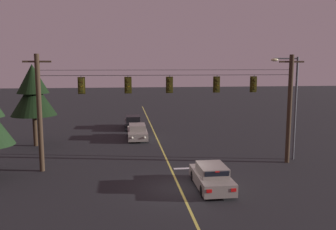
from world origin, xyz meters
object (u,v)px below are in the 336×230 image
car_waiting_near_lane (211,177)px  car_oncoming_trailing (133,122)px  tree_verge_near (33,93)px  car_oncoming_lead (137,132)px  traffic_light_leftmost (81,86)px  traffic_light_right_inner (217,85)px  traffic_light_rightmost (254,84)px  traffic_light_left_inner (128,85)px  street_lamp_corner (292,98)px  traffic_light_centre (170,85)px

car_waiting_near_lane → car_oncoming_trailing: 20.43m
tree_verge_near → car_oncoming_lead: bearing=11.7°
car_oncoming_lead → tree_verge_near: tree_verge_near is taller
traffic_light_leftmost → car_oncoming_trailing: traffic_light_leftmost is taller
traffic_light_right_inner → traffic_light_rightmost: same height
traffic_light_right_inner → car_oncoming_trailing: (-5.39, 15.42, -5.04)m
traffic_light_right_inner → car_oncoming_trailing: bearing=109.3°
car_oncoming_trailing → traffic_light_rightmost: bearing=-62.5°
car_waiting_near_lane → traffic_light_left_inner: bearing=135.0°
street_lamp_corner → tree_verge_near: size_ratio=1.07×
traffic_light_rightmost → car_waiting_near_lane: bearing=-131.5°
traffic_light_left_inner → tree_verge_near: tree_verge_near is taller
traffic_light_centre → street_lamp_corner: (9.11, 0.77, -1.09)m
traffic_light_right_inner → tree_verge_near: 16.11m
traffic_light_centre → car_oncoming_trailing: bearing=97.8°
traffic_light_centre → tree_verge_near: tree_verge_near is taller
traffic_light_leftmost → car_oncoming_trailing: size_ratio=0.28×
traffic_light_rightmost → car_oncoming_trailing: 18.10m
traffic_light_leftmost → street_lamp_corner: (14.96, 0.77, -1.09)m
traffic_light_rightmost → tree_verge_near: bearing=155.0°
car_waiting_near_lane → car_oncoming_lead: (-3.68, 14.26, -0.00)m
traffic_light_right_inner → car_oncoming_trailing: traffic_light_right_inner is taller
traffic_light_rightmost → street_lamp_corner: 3.45m
traffic_light_leftmost → car_waiting_near_lane: traffic_light_leftmost is taller
traffic_light_left_inner → tree_verge_near: 11.19m
car_oncoming_trailing → traffic_light_centre: bearing=-82.2°
car_oncoming_lead → street_lamp_corner: size_ratio=0.58×
traffic_light_rightmost → street_lamp_corner: bearing=13.7°
traffic_light_centre → tree_verge_near: bearing=144.2°
car_oncoming_lead → street_lamp_corner: bearing=-38.9°
traffic_light_leftmost → car_waiting_near_lane: bearing=-31.1°
car_oncoming_lead → street_lamp_corner: street_lamp_corner is taller
tree_verge_near → traffic_light_left_inner: bearing=-44.3°
traffic_light_centre → street_lamp_corner: street_lamp_corner is taller
car_oncoming_trailing → tree_verge_near: (-8.67, -7.63, 4.02)m
traffic_light_leftmost → car_oncoming_lead: (3.99, 9.63, -5.04)m
traffic_light_left_inner → car_oncoming_lead: 10.91m
traffic_light_centre → tree_verge_near: (-10.78, 7.78, -1.02)m
car_oncoming_trailing → tree_verge_near: size_ratio=0.62×
street_lamp_corner → tree_verge_near: (-19.89, 7.01, 0.07)m
traffic_light_right_inner → traffic_light_rightmost: bearing=0.0°
car_oncoming_trailing → tree_verge_near: tree_verge_near is taller
traffic_light_centre → car_oncoming_trailing: traffic_light_centre is taller
traffic_light_left_inner → traffic_light_centre: same height
traffic_light_right_inner → car_waiting_near_lane: 6.99m
traffic_light_left_inner → tree_verge_near: size_ratio=0.17×
traffic_light_centre → traffic_light_right_inner: (3.28, 0.00, 0.00)m
traffic_light_rightmost → traffic_light_leftmost: bearing=180.0°
traffic_light_centre → traffic_light_right_inner: same height
traffic_light_leftmost → traffic_light_left_inner: same height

